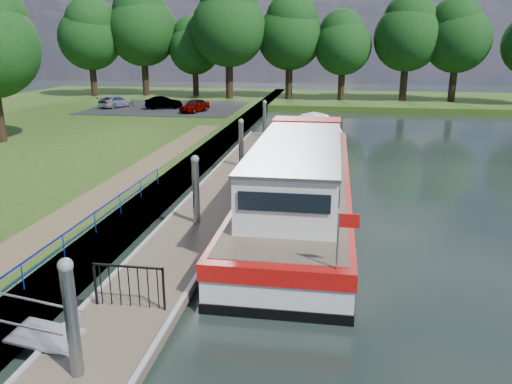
% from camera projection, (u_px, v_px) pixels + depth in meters
% --- Properties ---
extents(ground, '(160.00, 160.00, 0.00)m').
position_uv_depth(ground, '(92.00, 375.00, 10.65)').
color(ground, black).
rests_on(ground, ground).
extents(bank_edge, '(1.10, 90.00, 0.78)m').
position_uv_depth(bank_edge, '(183.00, 176.00, 25.11)').
color(bank_edge, '#473D2D').
rests_on(bank_edge, ground).
extents(far_bank, '(60.00, 18.00, 0.60)m').
position_uv_depth(far_bank, '(397.00, 101.00, 57.98)').
color(far_bank, '#284413').
rests_on(far_bank, ground).
extents(footpath, '(1.60, 40.00, 0.05)m').
position_uv_depth(footpath, '(79.00, 210.00, 18.64)').
color(footpath, brown).
rests_on(footpath, riverbank).
extents(carpark, '(14.00, 12.00, 0.06)m').
position_uv_depth(carpark, '(168.00, 108.00, 48.01)').
color(carpark, black).
rests_on(carpark, riverbank).
extents(blue_fence, '(0.04, 18.04, 0.72)m').
position_uv_depth(blue_fence, '(44.00, 254.00, 13.52)').
color(blue_fence, '#0C2DBF').
rests_on(blue_fence, riverbank).
extents(pontoon, '(2.50, 30.00, 0.56)m').
position_uv_depth(pontoon, '(223.00, 193.00, 22.90)').
color(pontoon, brown).
rests_on(pontoon, ground).
extents(mooring_piles, '(0.30, 27.30, 3.55)m').
position_uv_depth(mooring_piles, '(223.00, 170.00, 22.58)').
color(mooring_piles, gray).
rests_on(mooring_piles, ground).
extents(gangway, '(2.58, 1.00, 0.92)m').
position_uv_depth(gangway, '(22.00, 329.00, 11.22)').
color(gangway, '#A5A8AD').
rests_on(gangway, ground).
extents(gate_panel, '(1.85, 0.05, 1.15)m').
position_uv_depth(gate_panel, '(129.00, 280.00, 12.40)').
color(gate_panel, black).
rests_on(gate_panel, ground).
extents(barge, '(4.36, 21.15, 4.78)m').
position_uv_depth(barge, '(303.00, 176.00, 22.30)').
color(barge, black).
rests_on(barge, ground).
extents(horizon_trees, '(54.38, 10.03, 12.87)m').
position_uv_depth(horizon_trees, '(278.00, 32.00, 54.66)').
color(horizon_trees, '#332316').
rests_on(horizon_trees, ground).
extents(car_a, '(2.32, 3.65, 1.16)m').
position_uv_depth(car_a, '(195.00, 106.00, 44.54)').
color(car_a, '#999999').
rests_on(car_a, carpark).
extents(car_b, '(3.61, 2.46, 1.13)m').
position_uv_depth(car_b, '(163.00, 103.00, 46.79)').
color(car_b, '#999999').
rests_on(car_b, carpark).
extents(car_c, '(2.84, 4.07, 1.09)m').
position_uv_depth(car_c, '(116.00, 102.00, 47.79)').
color(car_c, '#999999').
rests_on(car_c, carpark).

